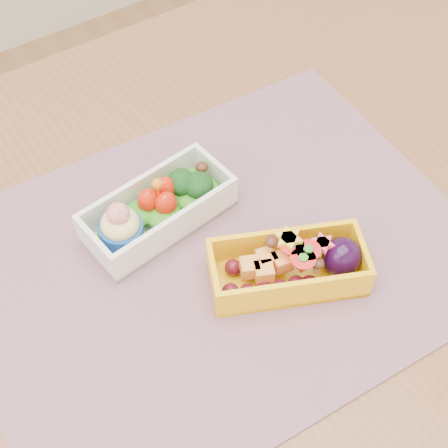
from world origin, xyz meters
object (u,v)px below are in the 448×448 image
table (235,302)px  placemat (221,254)px  bento_yellow (291,266)px  bento_white (158,210)px

table → placemat: size_ratio=2.41×
bento_yellow → bento_white: bearing=143.1°
table → bento_yellow: bearing=-65.5°
table → bento_yellow: 0.14m
placemat → bento_white: 0.08m
table → placemat: (-0.01, 0.01, 0.10)m
placemat → bento_yellow: 0.08m
placemat → bento_yellow: (0.04, -0.06, 0.02)m
placemat → bento_white: size_ratio=3.05×
table → placemat: placemat is taller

